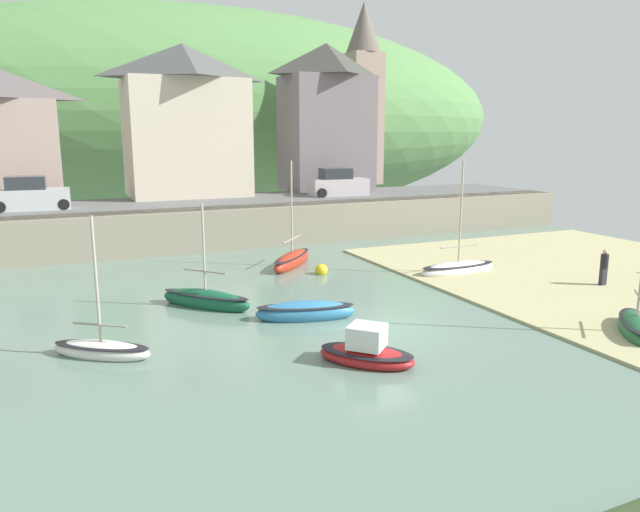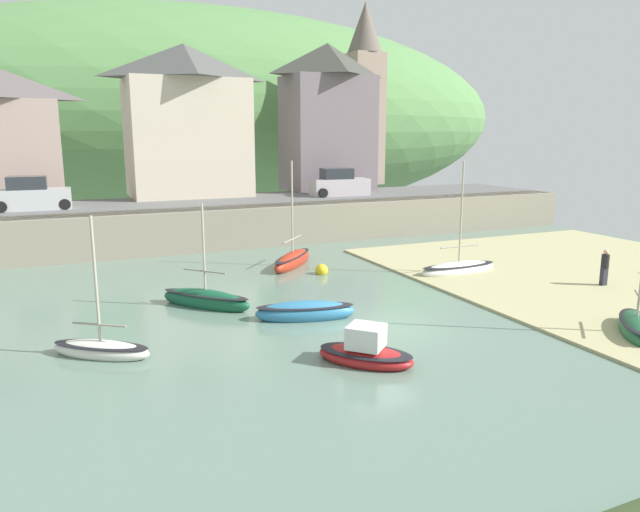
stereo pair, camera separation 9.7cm
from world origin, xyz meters
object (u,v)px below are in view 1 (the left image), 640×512
object	(u,v)px
sailboat_white_hull	(636,326)
person_near_water	(604,266)
waterfront_building_centre	(185,120)
dinghy_open_wooden	(292,260)
rowboat_small_beached	(102,349)
parked_car_by_wall	(338,184)
fishing_boat_green	(306,312)
waterfront_building_right	(326,117)
church_with_spire	(363,92)
sailboat_nearest_shore	(367,353)
parked_car_near_slipway	(31,196)
motorboat_with_cabin	(206,300)
mooring_buoy	(321,270)
sailboat_blue_trim	(458,268)

from	to	relation	value
sailboat_white_hull	person_near_water	xyz separation A→B (m)	(4.33, 5.11, 0.67)
waterfront_building_centre	dinghy_open_wooden	size ratio (longest dim) A/B	1.84
rowboat_small_beached	parked_car_by_wall	distance (m)	26.47
waterfront_building_centre	fishing_boat_green	xyz separation A→B (m)	(-0.58, -23.17, -7.41)
sailboat_white_hull	waterfront_building_right	bearing A→B (deg)	40.32
dinghy_open_wooden	fishing_boat_green	xyz separation A→B (m)	(-2.82, -8.56, -0.05)
church_with_spire	person_near_water	distance (m)	29.90
rowboat_small_beached	person_near_water	size ratio (longest dim) A/B	2.80
waterfront_building_centre	waterfront_building_right	xyz separation A→B (m)	(10.87, 0.00, 0.34)
waterfront_building_right	sailboat_nearest_shore	world-z (taller)	waterfront_building_right
dinghy_open_wooden	parked_car_near_slipway	world-z (taller)	dinghy_open_wooden
person_near_water	waterfront_building_right	bearing A→B (deg)	95.89
rowboat_small_beached	motorboat_with_cabin	distance (m)	5.77
church_with_spire	sailboat_white_hull	xyz separation A→B (m)	(-7.13, -33.41, -9.90)
rowboat_small_beached	parked_car_near_slipway	size ratio (longest dim) A/B	1.09
dinghy_open_wooden	sailboat_white_hull	distance (m)	16.29
waterfront_building_right	sailboat_white_hull	distance (m)	30.46
rowboat_small_beached	motorboat_with_cabin	size ratio (longest dim) A/B	1.05
sailboat_white_hull	parked_car_by_wall	world-z (taller)	sailboat_white_hull
parked_car_near_slipway	mooring_buoy	xyz separation A→B (m)	(12.92, -12.37, -3.02)
person_near_water	waterfront_building_centre	bearing A→B (deg)	118.82
fishing_boat_green	person_near_water	world-z (taller)	person_near_water
dinghy_open_wooden	waterfront_building_centre	bearing A→B (deg)	50.60
waterfront_building_centre	waterfront_building_right	world-z (taller)	waterfront_building_right
waterfront_building_right	church_with_spire	distance (m)	7.00
sailboat_nearest_shore	motorboat_with_cabin	world-z (taller)	motorboat_with_cabin
sailboat_white_hull	waterfront_building_centre	bearing A→B (deg)	60.96
waterfront_building_right	fishing_boat_green	distance (m)	26.98
waterfront_building_centre	parked_car_by_wall	bearing A→B (deg)	-24.79
rowboat_small_beached	parked_car_by_wall	bearing A→B (deg)	84.27
dinghy_open_wooden	sailboat_white_hull	bearing A→B (deg)	-113.43
waterfront_building_centre	rowboat_small_beached	world-z (taller)	waterfront_building_centre
sailboat_white_hull	motorboat_with_cabin	xyz separation A→B (m)	(-12.65, 9.27, -0.02)
rowboat_small_beached	motorboat_with_cabin	xyz separation A→B (m)	(4.19, 3.96, 0.06)
fishing_boat_green	rowboat_small_beached	size ratio (longest dim) A/B	0.85
sailboat_blue_trim	fishing_boat_green	distance (m)	10.22
fishing_boat_green	dinghy_open_wooden	bearing A→B (deg)	87.88
person_near_water	sailboat_blue_trim	bearing A→B (deg)	132.95
waterfront_building_centre	church_with_spire	size ratio (longest dim) A/B	0.68
fishing_boat_green	sailboat_nearest_shore	size ratio (longest dim) A/B	1.25
fishing_boat_green	person_near_water	bearing A→B (deg)	11.43
church_with_spire	sailboat_blue_trim	distance (m)	26.60
sailboat_blue_trim	parked_car_near_slipway	xyz separation A→B (m)	(-19.04, 15.11, 2.93)
waterfront_building_right	sailboat_nearest_shore	bearing A→B (deg)	-112.29
church_with_spire	dinghy_open_wooden	bearing A→B (deg)	-126.83
waterfront_building_centre	sailboat_white_hull	world-z (taller)	waterfront_building_centre
sailboat_blue_trim	person_near_water	bearing A→B (deg)	-48.42
sailboat_blue_trim	mooring_buoy	bearing A→B (deg)	154.50
rowboat_small_beached	parked_car_near_slipway	distance (m)	19.96
dinghy_open_wooden	motorboat_with_cabin	distance (m)	8.05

